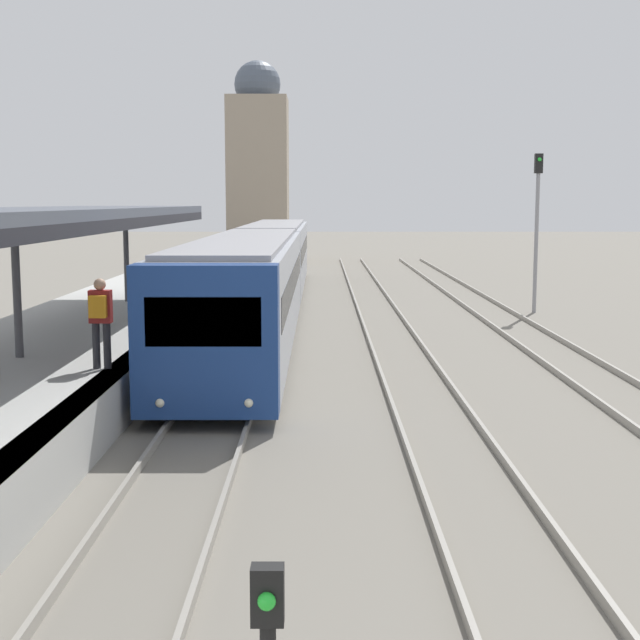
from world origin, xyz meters
TOP-DOWN VIEW (x-y plane):
  - platform_canopy at (-3.88, 15.29)m, footprint 4.00×24.83m
  - person_on_platform at (-2.00, 14.05)m, footprint 0.40×0.40m
  - train_near at (0.00, 30.21)m, footprint 2.59×34.25m
  - signal_mast_far at (9.87, 30.36)m, footprint 0.28×0.29m
  - distant_domed_building at (-2.19, 59.12)m, footprint 4.03×4.03m

SIDE VIEW (x-z plane):
  - train_near at x=0.00m, z-range 0.17..3.25m
  - person_on_platform at x=-2.00m, z-range 1.14..2.80m
  - signal_mast_far at x=9.87m, z-range 0.69..6.44m
  - platform_canopy at x=-3.88m, z-range 2.32..5.24m
  - distant_domed_building at x=-2.19m, z-range -0.29..13.11m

